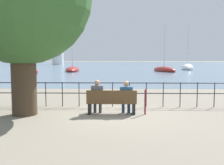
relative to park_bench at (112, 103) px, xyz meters
name	(u,v)px	position (x,y,z in m)	size (l,w,h in m)	color
ground_plane	(112,114)	(0.00, 0.06, -0.43)	(1000.00, 1000.00, 0.00)	gray
harbor_water	(118,63)	(0.00, 158.17, -0.43)	(600.00, 300.00, 0.01)	slate
park_bench	(112,103)	(0.00, 0.00, 0.00)	(1.83, 0.45, 0.90)	brown
seated_person_left	(97,95)	(-0.54, 0.08, 0.26)	(0.44, 0.35, 1.26)	#4C4C51
seated_person_right	(126,96)	(0.54, 0.08, 0.24)	(0.47, 0.35, 1.23)	navy
promenade_railing	(113,91)	(0.00, 1.53, 0.26)	(13.02, 0.04, 1.05)	black
closed_umbrella	(145,100)	(1.23, 0.00, 0.10)	(0.09, 0.09, 0.96)	maroon
sailboat_0	(164,70)	(8.26, 34.55, -0.15)	(4.00, 7.58, 8.52)	maroon
sailboat_2	(187,68)	(14.66, 43.05, -0.05)	(3.94, 7.58, 9.79)	white
sailboat_3	(27,72)	(-12.68, 26.13, -0.10)	(2.69, 5.54, 10.99)	maroon
sailboat_4	(72,70)	(-7.88, 35.15, -0.13)	(3.29, 8.54, 12.44)	maroon
harbor_lighthouse	(57,37)	(-25.02, 95.28, 11.32)	(4.62, 4.62, 25.27)	white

